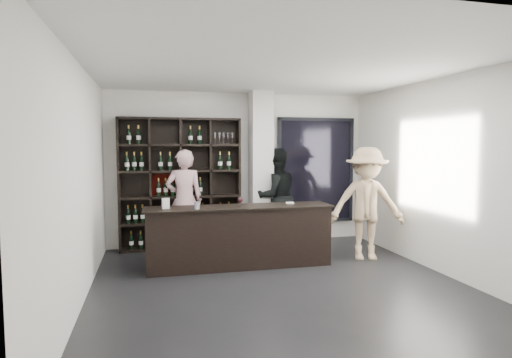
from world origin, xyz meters
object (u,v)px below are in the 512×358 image
object	(u,v)px
taster_pink	(184,200)
taster_black	(275,197)
customer	(367,204)
tasting_counter	(240,236)
wine_shelf	(181,184)

from	to	relation	value
taster_pink	taster_black	bearing A→B (deg)	-175.57
taster_pink	customer	world-z (taller)	customer
tasting_counter	taster_pink	distance (m)	1.56
taster_black	customer	xyz separation A→B (m)	(1.18, -1.35, 0.01)
wine_shelf	taster_black	size ratio (longest dim) A/B	1.30
taster_pink	customer	bearing A→B (deg)	159.47
tasting_counter	taster_pink	xyz separation A→B (m)	(-0.75, 1.30, 0.43)
taster_black	wine_shelf	bearing A→B (deg)	-17.13
customer	wine_shelf	bearing A→B (deg)	170.16
customer	tasting_counter	bearing A→B (deg)	-163.99
taster_black	customer	distance (m)	1.79
wine_shelf	taster_pink	size ratio (longest dim) A/B	1.31
taster_black	customer	size ratio (longest dim) A/B	0.99
tasting_counter	taster_black	size ratio (longest dim) A/B	1.58
tasting_counter	taster_pink	bearing A→B (deg)	120.56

